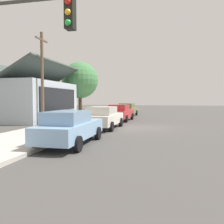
{
  "coord_description": "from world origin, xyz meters",
  "views": [
    {
      "loc": [
        -17.26,
        -1.39,
        2.14
      ],
      "look_at": [
        2.63,
        2.98,
        0.98
      ],
      "focal_mm": 37.08,
      "sensor_mm": 36.0,
      "label": 1
    }
  ],
  "objects_px": {
    "car_cherry": "(120,112)",
    "car_olive": "(127,109)",
    "shade_tree": "(80,80)",
    "car_ivory": "(103,117)",
    "traffic_light_main": "(18,50)",
    "fire_hydrant_red": "(75,124)",
    "utility_pole_wooden": "(42,77)",
    "car_skyblue": "(70,127)"
  },
  "relations": [
    {
      "from": "car_skyblue",
      "to": "traffic_light_main",
      "type": "bearing_deg",
      "value": -176.78
    },
    {
      "from": "shade_tree",
      "to": "traffic_light_main",
      "type": "height_order",
      "value": "shade_tree"
    },
    {
      "from": "car_ivory",
      "to": "traffic_light_main",
      "type": "height_order",
      "value": "traffic_light_main"
    },
    {
      "from": "car_cherry",
      "to": "shade_tree",
      "type": "relative_size",
      "value": 0.71
    },
    {
      "from": "fire_hydrant_red",
      "to": "car_skyblue",
      "type": "bearing_deg",
      "value": -161.17
    },
    {
      "from": "car_olive",
      "to": "fire_hydrant_red",
      "type": "bearing_deg",
      "value": 177.47
    },
    {
      "from": "car_ivory",
      "to": "fire_hydrant_red",
      "type": "relative_size",
      "value": 6.76
    },
    {
      "from": "car_ivory",
      "to": "car_olive",
      "type": "xyz_separation_m",
      "value": [
        12.39,
        0.12,
        -0.0
      ]
    },
    {
      "from": "car_ivory",
      "to": "car_cherry",
      "type": "bearing_deg",
      "value": 0.73
    },
    {
      "from": "car_ivory",
      "to": "car_olive",
      "type": "distance_m",
      "value": 12.39
    },
    {
      "from": "car_skyblue",
      "to": "car_cherry",
      "type": "bearing_deg",
      "value": -1.04
    },
    {
      "from": "car_skyblue",
      "to": "fire_hydrant_red",
      "type": "height_order",
      "value": "car_skyblue"
    },
    {
      "from": "car_cherry",
      "to": "fire_hydrant_red",
      "type": "xyz_separation_m",
      "value": [
        -7.91,
        1.56,
        -0.32
      ]
    },
    {
      "from": "car_cherry",
      "to": "traffic_light_main",
      "type": "height_order",
      "value": "traffic_light_main"
    },
    {
      "from": "car_olive",
      "to": "utility_pole_wooden",
      "type": "distance_m",
      "value": 12.79
    },
    {
      "from": "car_cherry",
      "to": "car_olive",
      "type": "relative_size",
      "value": 1.01
    },
    {
      "from": "car_olive",
      "to": "traffic_light_main",
      "type": "xyz_separation_m",
      "value": [
        -22.66,
        -0.34,
        2.68
      ]
    },
    {
      "from": "shade_tree",
      "to": "traffic_light_main",
      "type": "distance_m",
      "value": 23.65
    },
    {
      "from": "fire_hydrant_red",
      "to": "car_cherry",
      "type": "bearing_deg",
      "value": -11.17
    },
    {
      "from": "shade_tree",
      "to": "car_cherry",
      "type": "bearing_deg",
      "value": -134.75
    },
    {
      "from": "shade_tree",
      "to": "fire_hydrant_red",
      "type": "height_order",
      "value": "shade_tree"
    },
    {
      "from": "car_ivory",
      "to": "shade_tree",
      "type": "xyz_separation_m",
      "value": [
        12.42,
        6.35,
        3.71
      ]
    },
    {
      "from": "car_skyblue",
      "to": "car_ivory",
      "type": "relative_size",
      "value": 1.01
    },
    {
      "from": "car_cherry",
      "to": "fire_hydrant_red",
      "type": "bearing_deg",
      "value": 171.61
    },
    {
      "from": "car_cherry",
      "to": "car_olive",
      "type": "distance_m",
      "value": 6.39
    },
    {
      "from": "car_olive",
      "to": "fire_hydrant_red",
      "type": "distance_m",
      "value": 14.36
    },
    {
      "from": "car_ivory",
      "to": "traffic_light_main",
      "type": "xyz_separation_m",
      "value": [
        -10.27,
        -0.22,
        2.67
      ]
    },
    {
      "from": "shade_tree",
      "to": "utility_pole_wooden",
      "type": "relative_size",
      "value": 0.92
    },
    {
      "from": "car_ivory",
      "to": "car_skyblue",
      "type": "bearing_deg",
      "value": -178.4
    },
    {
      "from": "car_olive",
      "to": "shade_tree",
      "type": "bearing_deg",
      "value": 92.4
    },
    {
      "from": "car_cherry",
      "to": "utility_pole_wooden",
      "type": "relative_size",
      "value": 0.65
    },
    {
      "from": "car_skyblue",
      "to": "fire_hydrant_red",
      "type": "bearing_deg",
      "value": 18.56
    },
    {
      "from": "car_skyblue",
      "to": "fire_hydrant_red",
      "type": "xyz_separation_m",
      "value": [
        4.11,
        1.4,
        -0.32
      ]
    },
    {
      "from": "car_ivory",
      "to": "car_cherry",
      "type": "distance_m",
      "value": 6.01
    },
    {
      "from": "fire_hydrant_red",
      "to": "utility_pole_wooden",
      "type": "bearing_deg",
      "value": 52.3
    },
    {
      "from": "car_skyblue",
      "to": "traffic_light_main",
      "type": "height_order",
      "value": "traffic_light_main"
    },
    {
      "from": "car_olive",
      "to": "utility_pole_wooden",
      "type": "relative_size",
      "value": 0.64
    },
    {
      "from": "car_cherry",
      "to": "shade_tree",
      "type": "distance_m",
      "value": 9.84
    },
    {
      "from": "car_ivory",
      "to": "car_olive",
      "type": "relative_size",
      "value": 1.0
    },
    {
      "from": "car_ivory",
      "to": "fire_hydrant_red",
      "type": "xyz_separation_m",
      "value": [
        -1.91,
        1.44,
        -0.32
      ]
    },
    {
      "from": "fire_hydrant_red",
      "to": "car_olive",
      "type": "bearing_deg",
      "value": -5.26
    },
    {
      "from": "shade_tree",
      "to": "traffic_light_main",
      "type": "bearing_deg",
      "value": -163.86
    }
  ]
}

